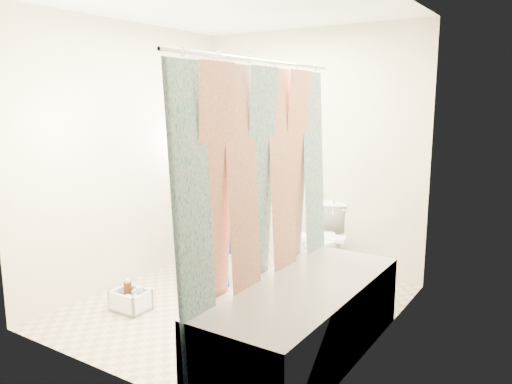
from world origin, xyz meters
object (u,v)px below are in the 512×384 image
Objects in this scene: toilet at (324,241)px; cleaning_caddy at (131,301)px; plumber at (218,189)px; bathtub at (303,318)px.

cleaning_caddy is at bearing -137.58° from toilet.
toilet is 2.45× the size of cleaning_caddy.
toilet is 0.40× the size of plumber.
cleaning_caddy is (-1.52, -0.12, -0.19)m from bathtub.
cleaning_caddy is (-0.19, -0.93, -0.81)m from plumber.
toilet reaches higher than bathtub.
bathtub is at bearing -86.16° from toilet.
bathtub is 1.67m from plumber.
bathtub is 6.03× the size of cleaning_caddy.
plumber reaches higher than bathtub.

